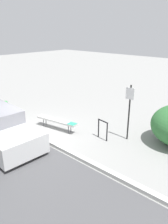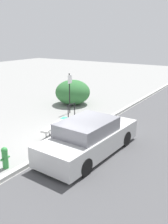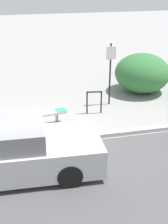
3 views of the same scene
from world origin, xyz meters
name	(u,v)px [view 3 (image 3 of 3)]	position (x,y,z in m)	size (l,w,h in m)	color
ground_plane	(31,145)	(0.00, 0.00, 0.00)	(60.00, 60.00, 0.00)	gray
curb	(31,143)	(0.00, 0.00, 0.07)	(60.00, 0.20, 0.13)	#B7B7B2
bench	(35,116)	(0.25, 1.09, 0.42)	(2.10, 0.66, 0.48)	#515156
bike_rack	(94,100)	(2.35, 1.75, 0.50)	(0.55, 0.13, 0.83)	black
sign_post	(110,69)	(3.12, 2.41, 1.38)	(0.36, 0.08, 2.30)	black
shrub_hedge	(142,73)	(4.83, 3.43, 0.79)	(2.25, 2.24, 1.59)	#337038
parked_car_near	(5,151)	(-0.66, -1.26, 0.63)	(4.64, 1.95, 1.37)	black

